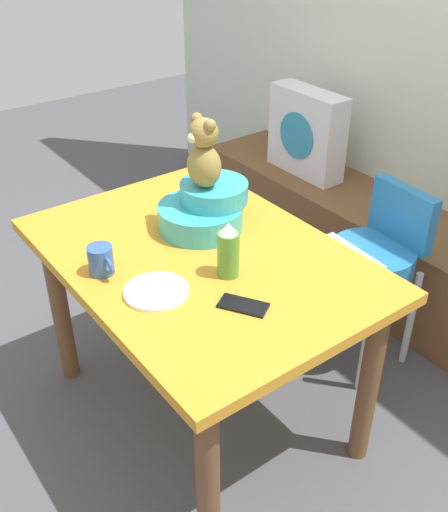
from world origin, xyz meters
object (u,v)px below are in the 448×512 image
(pillow_floral_left, at_px, (307,133))
(cell_phone, at_px, (243,305))
(infant_seat_teal, at_px, (205,209))
(teddy_bear, at_px, (204,154))
(highchair, at_px, (374,256))
(dining_table, at_px, (201,281))
(ketchup_bottle, at_px, (229,251))
(dinner_plate_near, at_px, (156,291))
(coffee_mug, at_px, (101,260))

(pillow_floral_left, xyz_separation_m, cell_phone, (1.02, -1.22, 0.06))
(infant_seat_teal, xyz_separation_m, cell_phone, (0.45, -0.18, -0.07))
(pillow_floral_left, xyz_separation_m, infant_seat_teal, (0.57, -1.04, 0.13))
(teddy_bear, bearing_deg, cell_phone, -21.90)
(highchair, bearing_deg, dining_table, -101.12)
(ketchup_bottle, bearing_deg, dinner_plate_near, -101.79)
(dining_table, height_order, dinner_plate_near, dinner_plate_near)
(infant_seat_teal, xyz_separation_m, teddy_bear, (0.00, -0.00, 0.21))
(dining_table, bearing_deg, pillow_floral_left, 121.40)
(teddy_bear, relative_size, ketchup_bottle, 1.35)
(pillow_floral_left, relative_size, coffee_mug, 3.67)
(pillow_floral_left, bearing_deg, highchair, -26.07)
(ketchup_bottle, bearing_deg, cell_phone, -22.81)
(coffee_mug, relative_size, dinner_plate_near, 0.60)
(teddy_bear, distance_m, ketchup_bottle, 0.37)
(pillow_floral_left, xyz_separation_m, ketchup_bottle, (0.86, -1.15, 0.15))
(dining_table, distance_m, teddy_bear, 0.43)
(teddy_bear, relative_size, coffee_mug, 2.08)
(dinner_plate_near, bearing_deg, highchair, 87.78)
(dining_table, relative_size, ketchup_bottle, 6.47)
(dining_table, relative_size, teddy_bear, 4.79)
(teddy_bear, bearing_deg, dinner_plate_near, -55.29)
(pillow_floral_left, bearing_deg, teddy_bear, -61.25)
(dinner_plate_near, bearing_deg, cell_phone, 38.96)
(dining_table, bearing_deg, highchair, 78.88)
(teddy_bear, bearing_deg, ketchup_bottle, -21.40)
(highchair, distance_m, infant_seat_teal, 0.74)
(highchair, relative_size, cell_phone, 5.49)
(pillow_floral_left, height_order, infant_seat_teal, same)
(highchair, height_order, infant_seat_teal, infant_seat_teal)
(pillow_floral_left, bearing_deg, coffee_mug, -67.18)
(infant_seat_teal, distance_m, teddy_bear, 0.21)
(pillow_floral_left, bearing_deg, cell_phone, -50.06)
(ketchup_bottle, bearing_deg, teddy_bear, 158.60)
(highchair, bearing_deg, cell_phone, -77.97)
(infant_seat_teal, xyz_separation_m, dinner_plate_near, (0.24, -0.35, -0.07))
(ketchup_bottle, bearing_deg, highchair, 90.91)
(pillow_floral_left, xyz_separation_m, dinner_plate_near, (0.81, -1.39, 0.07))
(coffee_mug, bearing_deg, pillow_floral_left, 112.82)
(teddy_bear, bearing_deg, dining_table, -40.69)
(infant_seat_teal, bearing_deg, dining_table, -40.82)
(highchair, height_order, cell_phone, highchair)
(dining_table, bearing_deg, teddy_bear, 139.31)
(infant_seat_teal, bearing_deg, cell_phone, -21.96)
(infant_seat_teal, distance_m, ketchup_bottle, 0.31)
(infant_seat_teal, bearing_deg, pillow_floral_left, 118.76)
(highchair, bearing_deg, dinner_plate_near, -92.22)
(dinner_plate_near, relative_size, cell_phone, 1.39)
(dinner_plate_near, bearing_deg, coffee_mug, -157.48)
(pillow_floral_left, xyz_separation_m, highchair, (0.85, -0.42, -0.16))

